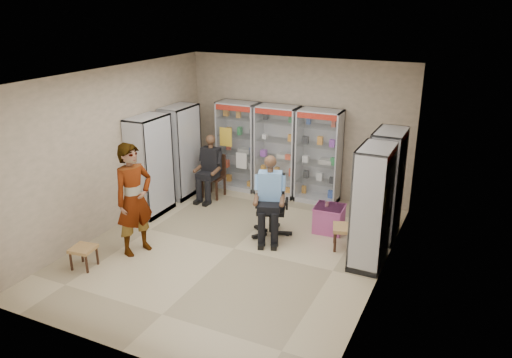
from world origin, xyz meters
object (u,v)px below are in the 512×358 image
at_px(wooden_chair, 213,176).
at_px(woven_stool_a, 345,237).
at_px(cabinet_left_far, 181,152).
at_px(office_chair, 271,206).
at_px(cabinet_right_far, 386,185).
at_px(seated_shopkeeper, 270,199).
at_px(cabinet_left_near, 150,166).
at_px(cabinet_back_mid, 277,151).
at_px(woven_stool_b, 84,257).
at_px(standing_man, 134,199).
at_px(pink_trunk, 329,219).
at_px(cabinet_back_left, 238,146).
at_px(cabinet_right_near, 372,207).
at_px(cabinet_back_right, 319,157).

bearing_deg(wooden_chair, woven_stool_a, -19.40).
bearing_deg(cabinet_left_far, office_chair, 68.44).
height_order(cabinet_right_far, seated_shopkeeper, cabinet_right_far).
xyz_separation_m(cabinet_left_near, wooden_chair, (0.68, 1.30, -0.53)).
relative_size(cabinet_back_mid, woven_stool_b, 5.51).
bearing_deg(seated_shopkeeper, woven_stool_b, -153.39).
bearing_deg(seated_shopkeeper, cabinet_left_near, 161.35).
bearing_deg(cabinet_left_far, standing_man, 16.57).
bearing_deg(wooden_chair, cabinet_left_far, -163.61).
xyz_separation_m(cabinet_back_mid, pink_trunk, (1.63, -1.34, -0.75)).
bearing_deg(cabinet_right_far, woven_stool_b, 127.82).
bearing_deg(office_chair, cabinet_left_near, 162.45).
bearing_deg(cabinet_right_far, cabinet_back_left, 72.25).
bearing_deg(cabinet_right_near, cabinet_right_far, 0.00).
bearing_deg(woven_stool_b, seated_shopkeeper, 45.81).
distance_m(seated_shopkeeper, pink_trunk, 1.23).
bearing_deg(cabinet_back_mid, cabinet_left_far, -153.68).
relative_size(wooden_chair, woven_stool_b, 2.59).
bearing_deg(cabinet_back_mid, cabinet_left_near, -132.80).
relative_size(seated_shopkeeper, woven_stool_a, 3.50).
xyz_separation_m(cabinet_back_mid, cabinet_back_right, (0.95, 0.00, 0.00)).
relative_size(cabinet_right_far, woven_stool_a, 4.81).
relative_size(cabinet_left_near, woven_stool_a, 4.81).
xyz_separation_m(cabinet_back_mid, cabinet_left_near, (-1.88, -2.03, 0.00)).
height_order(cabinet_back_mid, standing_man, cabinet_back_mid).
bearing_deg(standing_man, seated_shopkeeper, -32.59).
xyz_separation_m(cabinet_back_mid, cabinet_left_far, (-1.88, -0.93, 0.00)).
relative_size(cabinet_left_near, office_chair, 1.75).
xyz_separation_m(office_chair, woven_stool_b, (-2.27, -2.38, -0.39)).
relative_size(cabinet_left_near, wooden_chair, 2.13).
height_order(cabinet_back_left, standing_man, cabinet_back_left).
distance_m(seated_shopkeeper, woven_stool_b, 3.30).
distance_m(seated_shopkeeper, woven_stool_a, 1.47).
bearing_deg(cabinet_right_far, cabinet_left_far, 87.43).
height_order(cabinet_back_mid, cabinet_left_far, same).
distance_m(cabinet_back_mid, wooden_chair, 1.50).
bearing_deg(cabinet_back_mid, woven_stool_a, -42.10).
bearing_deg(office_chair, cabinet_back_right, 63.96).
height_order(cabinet_right_far, standing_man, cabinet_right_far).
distance_m(cabinet_left_far, standing_man, 2.69).
distance_m(cabinet_back_right, pink_trunk, 1.68).
relative_size(cabinet_back_left, seated_shopkeeper, 1.37).
bearing_deg(pink_trunk, woven_stool_a, -50.35).
height_order(wooden_chair, pink_trunk, wooden_chair).
relative_size(cabinet_back_left, woven_stool_a, 4.81).
relative_size(cabinet_back_left, cabinet_right_far, 1.00).
height_order(wooden_chair, standing_man, standing_man).
height_order(cabinet_left_near, wooden_chair, cabinet_left_near).
height_order(cabinet_left_far, standing_man, cabinet_left_far).
bearing_deg(cabinet_left_near, wooden_chair, 152.39).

